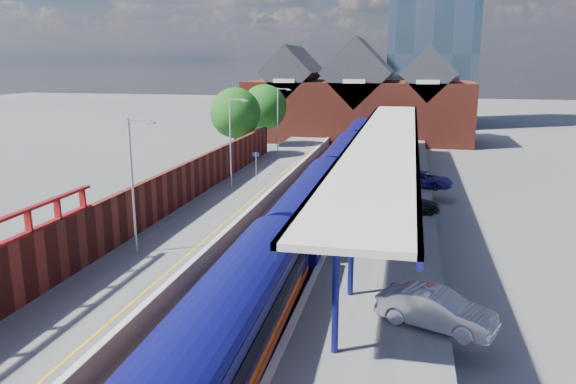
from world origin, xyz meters
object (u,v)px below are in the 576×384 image
(lamp_post_b, at_px, (134,178))
(lamp_post_d, at_px, (279,117))
(lamp_post_c, at_px, (232,137))
(train, at_px, (332,177))
(parked_car_dark, at_px, (406,204))
(parked_car_blue, at_px, (425,179))
(platform_sign, at_px, (256,162))
(parked_car_silver, at_px, (436,309))

(lamp_post_b, relative_size, lamp_post_d, 1.00)
(lamp_post_c, bearing_deg, train, 0.84)
(parked_car_dark, xyz_separation_m, parked_car_blue, (1.32, 8.32, -0.02))
(lamp_post_d, xyz_separation_m, parked_car_blue, (14.86, -12.72, -3.38))
(platform_sign, relative_size, parked_car_dark, 0.57)
(parked_car_dark, bearing_deg, lamp_post_d, 15.77)
(parked_car_silver, bearing_deg, lamp_post_c, 56.82)
(lamp_post_d, height_order, parked_car_dark, lamp_post_d)
(parked_car_silver, bearing_deg, train, 40.03)
(lamp_post_c, bearing_deg, lamp_post_b, -90.00)
(parked_car_silver, distance_m, parked_car_blue, 24.64)
(train, height_order, parked_car_blue, train)
(train, distance_m, lamp_post_b, 18.16)
(lamp_post_b, xyz_separation_m, parked_car_dark, (13.54, 10.96, -3.36))
(lamp_post_b, height_order, parked_car_blue, lamp_post_b)
(platform_sign, bearing_deg, lamp_post_b, -94.33)
(train, bearing_deg, parked_car_blue, 24.32)
(lamp_post_c, xyz_separation_m, parked_car_silver, (14.83, -21.36, -3.27))
(lamp_post_c, xyz_separation_m, platform_sign, (1.36, 2.00, -2.30))
(lamp_post_b, height_order, lamp_post_c, same)
(platform_sign, bearing_deg, lamp_post_d, 95.56)
(lamp_post_c, bearing_deg, parked_car_blue, 12.45)
(train, height_order, platform_sign, platform_sign)
(parked_car_silver, relative_size, parked_car_blue, 1.00)
(lamp_post_d, height_order, platform_sign, lamp_post_d)
(lamp_post_b, distance_m, lamp_post_c, 16.00)
(lamp_post_d, xyz_separation_m, platform_sign, (1.36, -14.00, -2.30))
(lamp_post_b, relative_size, parked_car_blue, 1.60)
(platform_sign, xyz_separation_m, parked_car_silver, (13.47, -23.36, -0.97))
(lamp_post_c, relative_size, parked_car_blue, 1.60)
(lamp_post_c, height_order, parked_car_blue, lamp_post_c)
(train, relative_size, platform_sign, 26.38)
(parked_car_blue, bearing_deg, lamp_post_b, 167.06)
(parked_car_silver, height_order, parked_car_blue, parked_car_silver)
(lamp_post_b, xyz_separation_m, lamp_post_c, (0.00, 16.00, 0.00))
(lamp_post_b, height_order, parked_car_silver, lamp_post_b)
(lamp_post_d, relative_size, parked_car_silver, 1.59)
(train, relative_size, parked_car_blue, 15.03)
(lamp_post_d, bearing_deg, lamp_post_c, -90.00)
(lamp_post_b, bearing_deg, lamp_post_c, 90.00)
(lamp_post_d, distance_m, parked_car_blue, 19.85)
(lamp_post_b, distance_m, parked_car_blue, 24.58)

